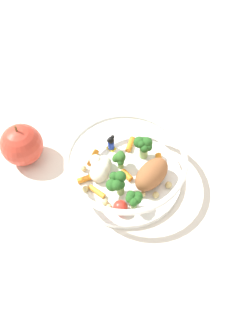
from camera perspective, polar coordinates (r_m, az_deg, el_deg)
The scene contains 3 objects.
ground_plane at distance 0.71m, azimuth -0.77°, elevation -0.38°, with size 2.40×2.40×0.00m, color silver.
food_container at distance 0.67m, azimuth 0.12°, elevation -0.31°, with size 0.21×0.21×0.06m.
loose_apple at distance 0.72m, azimuth -15.12°, elevation 3.33°, with size 0.08×0.08×0.09m.
Camera 1 is at (0.40, 0.01, 0.59)m, focal length 41.34 mm.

